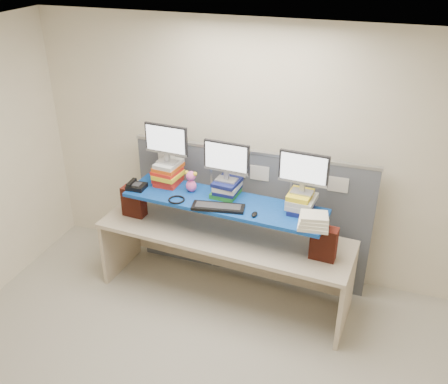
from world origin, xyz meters
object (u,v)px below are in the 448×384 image
at_px(blue_board, 224,203).
at_px(monitor_left, 166,141).
at_px(monitor_right, 304,170).
at_px(desk_phone, 136,186).
at_px(desk, 224,245).
at_px(monitor_center, 227,159).
at_px(keyboard, 218,207).

relative_size(blue_board, monitor_left, 4.34).
bearing_deg(monitor_right, monitor_left, 180.00).
bearing_deg(desk_phone, monitor_left, 35.06).
xyz_separation_m(desk, blue_board, (0.00, 0.00, 0.51)).
xyz_separation_m(monitor_center, monitor_right, (0.76, -0.05, 0.02)).
xyz_separation_m(blue_board, monitor_left, (-0.67, 0.17, 0.50)).
bearing_deg(desk, blue_board, 3.97).
bearing_deg(monitor_center, desk_phone, -166.19).
distance_m(desk, blue_board, 0.51).
relative_size(blue_board, monitor_center, 4.34).
distance_m(monitor_center, desk_phone, 1.01).
relative_size(monitor_right, desk_phone, 2.47).
distance_m(blue_board, desk_phone, 0.95).
bearing_deg(blue_board, monitor_left, 170.13).
xyz_separation_m(blue_board, monitor_center, (-0.02, 0.12, 0.42)).
bearing_deg(desk, desk_phone, -173.53).
xyz_separation_m(desk, keyboard, (-0.01, -0.16, 0.54)).
relative_size(monitor_left, desk_phone, 2.47).
height_order(monitor_right, keyboard, monitor_right).
distance_m(desk, desk_phone, 1.09).
bearing_deg(blue_board, monitor_right, 9.10).
relative_size(monitor_center, desk_phone, 2.47).
bearing_deg(desk, keyboard, -87.97).
xyz_separation_m(monitor_center, desk_phone, (-0.93, -0.16, -0.37)).
height_order(blue_board, keyboard, keyboard).
bearing_deg(monitor_center, blue_board, -78.73).
relative_size(monitor_left, monitor_right, 1.00).
distance_m(monitor_left, monitor_right, 1.42).
relative_size(monitor_center, keyboard, 0.89).
height_order(monitor_right, desk_phone, monitor_right).
height_order(blue_board, monitor_center, monitor_center).
bearing_deg(desk, monitor_left, 170.13).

